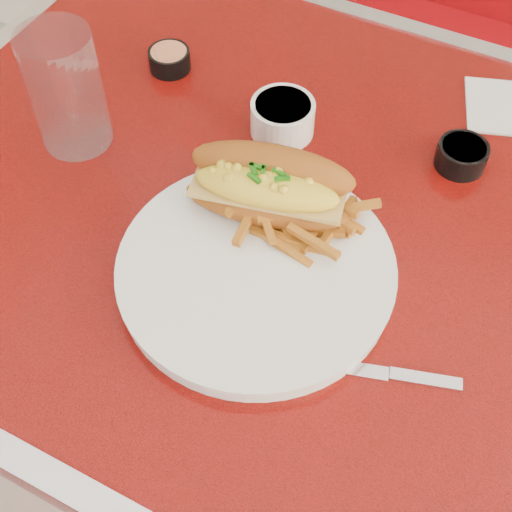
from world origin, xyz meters
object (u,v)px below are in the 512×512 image
at_px(diner_table, 340,304).
at_px(booth_bench_far, 465,117).
at_px(mac_hoagie, 269,186).
at_px(knife, 380,373).
at_px(water_tumbler, 66,90).
at_px(gravy_ramekin, 283,117).
at_px(sauce_cup_left, 169,59).
at_px(sauce_cup_right, 462,155).
at_px(dinner_plate, 256,271).
at_px(fork, 318,281).

xyz_separation_m(diner_table, booth_bench_far, (0.00, 0.81, -0.32)).
xyz_separation_m(mac_hoagie, knife, (0.19, -0.13, -0.05)).
bearing_deg(water_tumbler, gravy_ramekin, 29.70).
xyz_separation_m(sauce_cup_left, sauce_cup_right, (0.42, 0.01, 0.00)).
relative_size(dinner_plate, mac_hoagie, 1.96).
xyz_separation_m(mac_hoagie, fork, (0.09, -0.07, -0.04)).
relative_size(booth_bench_far, dinner_plate, 2.96).
bearing_deg(sauce_cup_right, dinner_plate, -118.73).
bearing_deg(fork, gravy_ramekin, 12.61).
height_order(sauce_cup_right, water_tumbler, water_tumbler).
relative_size(diner_table, fork, 8.04).
bearing_deg(mac_hoagie, sauce_cup_right, 34.44).
height_order(water_tumbler, knife, water_tumbler).
height_order(fork, sauce_cup_left, sauce_cup_left).
bearing_deg(water_tumbler, fork, -11.91).
distance_m(fork, water_tumbler, 0.39).
height_order(gravy_ramekin, water_tumbler, water_tumbler).
distance_m(sauce_cup_left, water_tumbler, 0.19).
height_order(diner_table, mac_hoagie, mac_hoagie).
relative_size(dinner_plate, fork, 2.65).
distance_m(gravy_ramekin, knife, 0.37).
distance_m(fork, knife, 0.12).
height_order(mac_hoagie, fork, mac_hoagie).
height_order(mac_hoagie, gravy_ramekin, mac_hoagie).
distance_m(diner_table, water_tumbler, 0.45).
distance_m(booth_bench_far, sauce_cup_left, 0.89).
height_order(booth_bench_far, gravy_ramekin, booth_bench_far).
relative_size(sauce_cup_right, knife, 0.34).
height_order(gravy_ramekin, sauce_cup_left, gravy_ramekin).
xyz_separation_m(booth_bench_far, fork, (-0.00, -0.91, 0.50)).
relative_size(gravy_ramekin, sauce_cup_right, 1.59).
bearing_deg(dinner_plate, fork, 10.48).
xyz_separation_m(gravy_ramekin, water_tumbler, (-0.23, -0.13, 0.05)).
height_order(mac_hoagie, water_tumbler, water_tumbler).
bearing_deg(water_tumbler, sauce_cup_left, 79.04).
relative_size(mac_hoagie, knife, 1.06).
height_order(diner_table, gravy_ramekin, gravy_ramekin).
height_order(sauce_cup_left, sauce_cup_right, sauce_cup_right).
relative_size(booth_bench_far, knife, 6.16).
distance_m(sauce_cup_right, knife, 0.32).
xyz_separation_m(water_tumbler, knife, (0.47, -0.14, -0.08)).
relative_size(mac_hoagie, water_tumbler, 1.31).
bearing_deg(knife, mac_hoagie, 129.08).
bearing_deg(dinner_plate, booth_bench_far, 85.58).
distance_m(dinner_plate, fork, 0.07).
bearing_deg(fork, dinner_plate, 78.46).
bearing_deg(diner_table, knife, -59.39).
relative_size(diner_table, booth_bench_far, 1.03).
bearing_deg(diner_table, fork, -91.25).
bearing_deg(sauce_cup_right, diner_table, -115.97).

